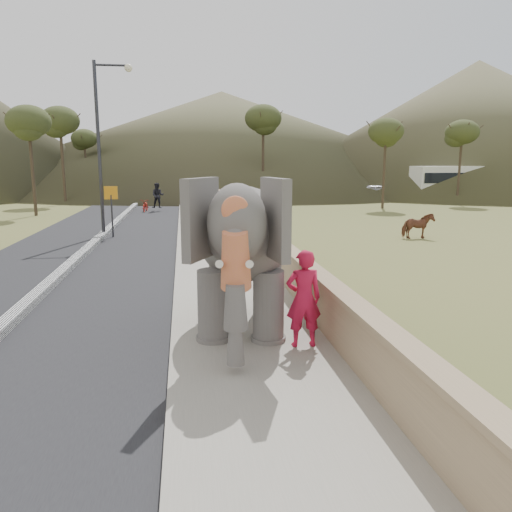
{
  "coord_description": "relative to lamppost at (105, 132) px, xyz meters",
  "views": [
    {
      "loc": [
        -1.18,
        -9.14,
        3.53
      ],
      "look_at": [
        0.2,
        0.38,
        1.7
      ],
      "focal_mm": 35.0,
      "sensor_mm": 36.0,
      "label": 1
    }
  ],
  "objects": [
    {
      "name": "distant_car",
      "position": [
        21.5,
        19.83,
        -4.15
      ],
      "size": [
        4.55,
        3.05,
        1.44
      ],
      "primitive_type": "imported",
      "rotation": [
        0.0,
        0.0,
        1.22
      ],
      "color": "silver",
      "rests_on": "ground"
    },
    {
      "name": "motorcyclist",
      "position": [
        1.32,
        11.74,
        -4.04
      ],
      "size": [
        1.71,
        1.72,
        2.04
      ],
      "color": "maroon",
      "rests_on": "ground"
    },
    {
      "name": "hill_far",
      "position": [
        9.69,
        54.73,
        2.13
      ],
      "size": [
        80.0,
        80.0,
        14.0
      ],
      "primitive_type": "cone",
      "color": "brown",
      "rests_on": "ground"
    },
    {
      "name": "signboard",
      "position": [
        0.19,
        -0.51,
        -3.23
      ],
      "size": [
        0.6,
        0.08,
        2.4
      ],
      "color": "#2D2D33",
      "rests_on": "ground"
    },
    {
      "name": "walkway",
      "position": [
        4.69,
        -5.27,
        -4.8
      ],
      "size": [
        3.0,
        120.0,
        0.15
      ],
      "primitive_type": "cube",
      "color": "#9E9687",
      "rests_on": "ground"
    },
    {
      "name": "hill_right",
      "position": [
        40.69,
        36.73,
        3.13
      ],
      "size": [
        56.0,
        56.0,
        16.0
      ],
      "primitive_type": "cone",
      "color": "brown",
      "rests_on": "ground"
    },
    {
      "name": "elephant_and_man",
      "position": [
        4.71,
        -14.43,
        -3.21
      ],
      "size": [
        2.78,
        4.51,
        3.06
      ],
      "color": "slate",
      "rests_on": "ground"
    },
    {
      "name": "trees",
      "position": [
        7.38,
        12.5,
        -1.01
      ],
      "size": [
        48.07,
        43.47,
        8.9
      ],
      "color": "#473828",
      "rests_on": "ground"
    },
    {
      "name": "median",
      "position": [
        -0.31,
        -5.27,
        -4.76
      ],
      "size": [
        0.35,
        120.0,
        0.22
      ],
      "primitive_type": "cube",
      "color": "black",
      "rests_on": "ground"
    },
    {
      "name": "lamppost",
      "position": [
        0.0,
        0.0,
        0.0
      ],
      "size": [
        1.76,
        0.36,
        8.0
      ],
      "color": "#2F2F34",
      "rests_on": "ground"
    },
    {
      "name": "parapet",
      "position": [
        6.34,
        -5.27,
        -4.32
      ],
      "size": [
        0.3,
        120.0,
        1.1
      ],
      "primitive_type": "cube",
      "color": "tan",
      "rests_on": "ground"
    },
    {
      "name": "ground",
      "position": [
        4.69,
        -15.27,
        -4.87
      ],
      "size": [
        160.0,
        160.0,
        0.0
      ],
      "primitive_type": "plane",
      "color": "olive",
      "rests_on": "ground"
    },
    {
      "name": "road",
      "position": [
        -0.31,
        -5.27,
        -4.86
      ],
      "size": [
        7.0,
        120.0,
        0.03
      ],
      "primitive_type": "cube",
      "color": "black",
      "rests_on": "ground"
    },
    {
      "name": "bus_white",
      "position": [
        29.55,
        18.2,
        -3.32
      ],
      "size": [
        11.05,
        2.74,
        3.1
      ],
      "primitive_type": "cube",
      "rotation": [
        0.0,
        0.0,
        1.59
      ],
      "color": "white",
      "rests_on": "ground"
    },
    {
      "name": "cow",
      "position": [
        14.18,
        -2.87,
        -4.28
      ],
      "size": [
        1.42,
        0.68,
        1.19
      ],
      "primitive_type": "imported",
      "rotation": [
        0.0,
        0.0,
        1.59
      ],
      "color": "brown",
      "rests_on": "ground"
    }
  ]
}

